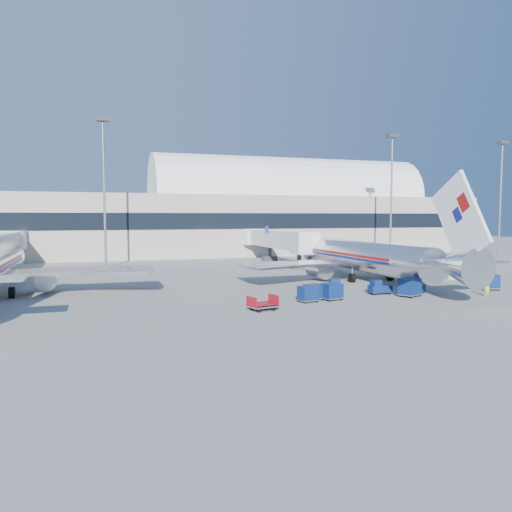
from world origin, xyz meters
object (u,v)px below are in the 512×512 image
object	(u,v)px
cart_train_a	(332,291)
jetbridge_mid	(1,244)
mast_far_east	(501,181)
barrier_mid	(457,276)
tug_left	(334,286)
barrier_near	(435,277)
cart_train_b	(313,292)
airliner_main	(367,257)
cart_solo_far	(489,282)
ramp_worker	(487,288)
barrier_far	(478,275)
tug_right	(413,287)
mast_east	(392,178)
cart_open_red	(263,305)
cart_solo_near	(410,287)
cart_train_c	(308,294)
jetbridge_near	(274,239)
mast_west	(104,170)
tug_lead	(379,288)

from	to	relation	value
cart_train_a	jetbridge_mid	bearing A→B (deg)	120.15
mast_far_east	barrier_mid	world-z (taller)	mast_far_east
tug_left	barrier_near	bearing A→B (deg)	-60.11
barrier_mid	cart_train_b	distance (m)	25.10
jetbridge_mid	barrier_near	xyz separation A→B (m)	(52.40, -28.81, -3.48)
airliner_main	jetbridge_mid	distance (m)	51.62
cart_train_b	cart_solo_far	distance (m)	20.57
airliner_main	ramp_worker	distance (m)	15.32
barrier_far	cart_solo_far	distance (m)	10.65
cart_train_a	tug_right	bearing A→B (deg)	-2.51
mast_east	jetbridge_mid	bearing A→B (deg)	179.28
mast_far_east	tug_right	distance (m)	59.40
cart_train_a	cart_open_red	size ratio (longest dim) A/B	0.78
airliner_main	barrier_mid	bearing A→B (deg)	-12.50
tug_left	barrier_mid	bearing A→B (deg)	-62.88
airliner_main	cart_solo_near	size ratio (longest dim) A/B	14.80
cart_train_c	cart_open_red	xyz separation A→B (m)	(-5.25, -2.54, -0.36)
barrier_mid	airliner_main	bearing A→B (deg)	167.50
tug_right	barrier_far	bearing A→B (deg)	78.00
jetbridge_mid	cart_open_red	bearing A→B (deg)	-57.56
mast_east	barrier_mid	distance (m)	32.64
jetbridge_near	jetbridge_mid	xyz separation A→B (m)	(-42.00, 0.00, 0.00)
mast_west	cart_train_a	xyz separation A→B (m)	(19.35, -37.10, -13.94)
mast_west	barrier_mid	world-z (taller)	mast_west
barrier_far	mast_west	bearing A→B (deg)	147.88
cart_solo_near	jetbridge_near	bearing A→B (deg)	66.16
cart_open_red	mast_far_east	bearing A→B (deg)	18.51
cart_solo_near	cart_solo_far	xyz separation A→B (m)	(10.73, 1.10, -0.09)
mast_west	cart_solo_near	xyz separation A→B (m)	(27.53, -37.65, -13.82)
cart_solo_far	jetbridge_near	bearing A→B (deg)	121.89
mast_west	cart_solo_near	bearing A→B (deg)	-53.82
cart_train_b	cart_open_red	size ratio (longest dim) A/B	0.76
barrier_mid	barrier_near	bearing A→B (deg)	180.00
tug_right	cart_solo_near	world-z (taller)	cart_solo_near
cart_solo_near	cart_open_red	world-z (taller)	cart_solo_near
tug_left	ramp_worker	xyz separation A→B (m)	(13.29, -6.71, 0.10)
jetbridge_mid	mast_west	size ratio (longest dim) A/B	1.22
cart_solo_far	mast_far_east	bearing A→B (deg)	60.81
tug_lead	cart_train_a	size ratio (longest dim) A/B	1.12
airliner_main	cart_solo_far	world-z (taller)	airliner_main
tug_lead	airliner_main	bearing A→B (deg)	66.88
jetbridge_mid	barrier_far	distance (m)	65.75
tug_lead	cart_solo_near	world-z (taller)	cart_solo_near
jetbridge_near	cart_open_red	bearing A→B (deg)	-111.57
barrier_near	tug_left	world-z (taller)	tug_left
cart_open_red	tug_right	bearing A→B (deg)	0.22
jetbridge_mid	barrier_near	bearing A→B (deg)	-28.80
barrier_far	tug_left	distance (m)	23.65
mast_east	tug_left	world-z (taller)	mast_east
mast_east	cart_open_red	bearing A→B (deg)	-133.96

